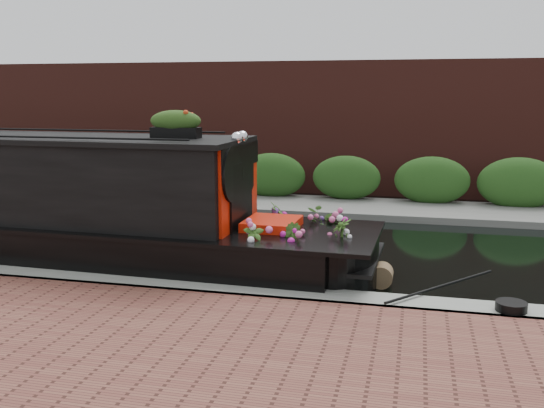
# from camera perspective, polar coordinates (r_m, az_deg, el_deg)

# --- Properties ---
(ground) EXTENTS (80.00, 80.00, 0.00)m
(ground) POSITION_cam_1_polar(r_m,az_deg,el_deg) (12.53, -5.46, -3.80)
(ground) COLOR black
(ground) RESTS_ON ground
(near_bank_coping) EXTENTS (40.00, 0.60, 0.50)m
(near_bank_coping) POSITION_cam_1_polar(r_m,az_deg,el_deg) (9.61, -11.93, -8.49)
(near_bank_coping) COLOR gray
(near_bank_coping) RESTS_ON ground
(far_bank_path) EXTENTS (40.00, 2.40, 0.34)m
(far_bank_path) POSITION_cam_1_polar(r_m,az_deg,el_deg) (16.47, -0.71, -0.28)
(far_bank_path) COLOR slate
(far_bank_path) RESTS_ON ground
(far_hedge) EXTENTS (40.00, 1.10, 2.80)m
(far_hedge) POSITION_cam_1_polar(r_m,az_deg,el_deg) (17.32, 0.03, 0.26)
(far_hedge) COLOR #234B19
(far_hedge) RESTS_ON ground
(far_brick_wall) EXTENTS (40.00, 1.00, 8.00)m
(far_brick_wall) POSITION_cam_1_polar(r_m,az_deg,el_deg) (19.34, 1.48, 1.34)
(far_brick_wall) COLOR #4D201A
(far_brick_wall) RESTS_ON ground
(narrowboat) EXTENTS (12.88, 2.61, 3.03)m
(narrowboat) POSITION_cam_1_polar(r_m,az_deg,el_deg) (12.17, -23.31, -0.74)
(narrowboat) COLOR black
(narrowboat) RESTS_ON ground
(rope_fender) EXTENTS (0.37, 0.37, 0.37)m
(rope_fender) POSITION_cam_1_polar(r_m,az_deg,el_deg) (9.97, 10.27, -6.62)
(rope_fender) COLOR brown
(rope_fender) RESTS_ON ground
(coiled_mooring_rope) EXTENTS (0.41, 0.41, 0.12)m
(coiled_mooring_rope) POSITION_cam_1_polar(r_m,az_deg,el_deg) (8.68, 21.59, -8.95)
(coiled_mooring_rope) COLOR black
(coiled_mooring_rope) RESTS_ON near_bank_coping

